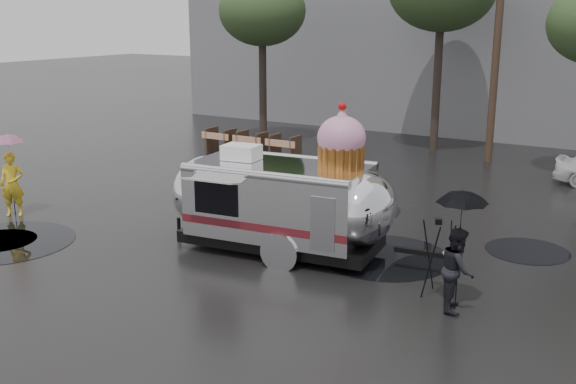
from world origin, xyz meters
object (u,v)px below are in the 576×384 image
Objects in this scene: airstream_trailer at (284,199)px; person_right at (458,269)px; person_left at (12,184)px; tripod at (437,249)px.

person_right is at bearing -20.07° from airstream_trailer.
airstream_trailer reaches higher than person_left.
airstream_trailer is 4.22× the size of person_right.
airstream_trailer is at bearing 59.82° from person_right.
airstream_trailer is 3.93m from tripod.
person_left is at bearing 74.50° from person_right.
tripod is at bearing 34.56° from person_right.
person_left is at bearing -177.13° from airstream_trailer.
tripod is (-0.56, 0.45, 0.15)m from person_right.
person_right is (4.43, -1.05, -0.48)m from airstream_trailer.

